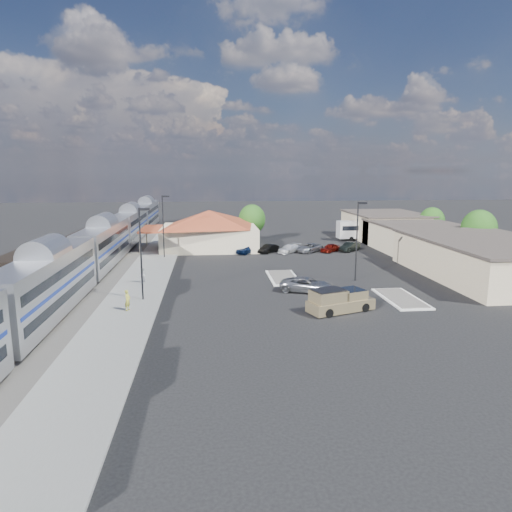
{
  "coord_description": "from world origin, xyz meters",
  "views": [
    {
      "loc": [
        -4.55,
        -49.31,
        12.36
      ],
      "look_at": [
        0.75,
        1.56,
        2.8
      ],
      "focal_mm": 32.0,
      "sensor_mm": 36.0,
      "label": 1
    }
  ],
  "objects": [
    {
      "name": "coach_bus",
      "position": [
        24.0,
        30.33,
        2.0
      ],
      "size": [
        10.9,
        2.65,
        3.48
      ],
      "rotation": [
        0.0,
        0.0,
        1.6
      ],
      "color": "white",
      "rests_on": "ground"
    },
    {
      "name": "parked_car_c",
      "position": [
        7.67,
        18.63,
        0.64
      ],
      "size": [
        4.43,
        4.4,
        1.29
      ],
      "primitive_type": "imported",
      "rotation": [
        0.0,
        0.0,
        -0.79
      ],
      "color": "white",
      "rests_on": "ground"
    },
    {
      "name": "ground",
      "position": [
        0.0,
        0.0,
        0.0
      ],
      "size": [
        280.0,
        280.0,
        0.0
      ],
      "primitive_type": "plane",
      "color": "black",
      "rests_on": "ground"
    },
    {
      "name": "parked_car_a",
      "position": [
        1.27,
        18.63,
        0.71
      ],
      "size": [
        4.19,
        4.06,
        1.42
      ],
      "primitive_type": "imported",
      "rotation": [
        0.0,
        0.0,
        -0.82
      ],
      "color": "#0D1E43",
      "rests_on": "ground"
    },
    {
      "name": "person_b",
      "position": [
        -11.99,
        0.8,
        1.07
      ],
      "size": [
        0.81,
        0.96,
        1.77
      ],
      "primitive_type": "imported",
      "rotation": [
        0.0,
        0.0,
        -1.74
      ],
      "color": "silver",
      "rests_on": "platform"
    },
    {
      "name": "pickup_truck",
      "position": [
        7.01,
        -11.17,
        0.99
      ],
      "size": [
        6.42,
        4.09,
        2.09
      ],
      "rotation": [
        0.0,
        0.0,
        1.91
      ],
      "color": "tan",
      "rests_on": "ground"
    },
    {
      "name": "platform",
      "position": [
        -12.0,
        6.0,
        0.09
      ],
      "size": [
        5.5,
        92.0,
        0.18
      ],
      "primitive_type": "cube",
      "color": "gray",
      "rests_on": "ground"
    },
    {
      "name": "lamp_plat_s",
      "position": [
        -10.9,
        -6.0,
        5.34
      ],
      "size": [
        1.08,
        0.25,
        9.0
      ],
      "color": "black",
      "rests_on": "ground"
    },
    {
      "name": "buildings_east",
      "position": [
        28.0,
        14.28,
        2.27
      ],
      "size": [
        14.4,
        51.4,
        4.8
      ],
      "color": "#C6B28C",
      "rests_on": "ground"
    },
    {
      "name": "suv",
      "position": [
        5.42,
        -4.28,
        0.76
      ],
      "size": [
        6.04,
        4.49,
        1.52
      ],
      "primitive_type": "imported",
      "rotation": [
        0.0,
        0.0,
        1.16
      ],
      "color": "#999CA1",
      "rests_on": "ground"
    },
    {
      "name": "tree_depot",
      "position": [
        3.0,
        30.0,
        4.02
      ],
      "size": [
        4.71,
        4.71,
        6.63
      ],
      "color": "#382314",
      "rests_on": "ground"
    },
    {
      "name": "station_depot",
      "position": [
        -4.56,
        24.0,
        3.13
      ],
      "size": [
        18.35,
        12.24,
        6.2
      ],
      "color": "#C5B390",
      "rests_on": "ground"
    },
    {
      "name": "parked_car_f",
      "position": [
        17.27,
        18.93,
        0.71
      ],
      "size": [
        4.14,
        4.04,
        1.41
      ],
      "primitive_type": "imported",
      "rotation": [
        0.0,
        0.0,
        -0.81
      ],
      "color": "black",
      "rests_on": "ground"
    },
    {
      "name": "tree_east_b",
      "position": [
        34.0,
        12.0,
        4.22
      ],
      "size": [
        4.94,
        4.94,
        6.96
      ],
      "color": "#382314",
      "rests_on": "ground"
    },
    {
      "name": "freight_cars",
      "position": [
        -24.0,
        1.28,
        1.93
      ],
      "size": [
        2.8,
        46.0,
        4.0
      ],
      "color": "black",
      "rests_on": "ground"
    },
    {
      "name": "railbed",
      "position": [
        -21.0,
        8.0,
        0.06
      ],
      "size": [
        16.0,
        100.0,
        0.12
      ],
      "primitive_type": "cube",
      "color": "#4C4944",
      "rests_on": "ground"
    },
    {
      "name": "tree_east_c",
      "position": [
        34.0,
        26.0,
        3.76
      ],
      "size": [
        4.41,
        4.41,
        6.21
      ],
      "color": "#382314",
      "rests_on": "ground"
    },
    {
      "name": "parked_car_b",
      "position": [
        4.47,
        18.93,
        0.65
      ],
      "size": [
        3.73,
        3.76,
        1.29
      ],
      "primitive_type": "imported",
      "rotation": [
        0.0,
        0.0,
        -0.78
      ],
      "color": "black",
      "rests_on": "ground"
    },
    {
      "name": "person_a",
      "position": [
        -11.84,
        -9.44,
        1.11
      ],
      "size": [
        0.66,
        0.79,
        1.86
      ],
      "primitive_type": "imported",
      "rotation": [
        0.0,
        0.0,
        1.2
      ],
      "color": "#E0DA46",
      "rests_on": "platform"
    },
    {
      "name": "lamp_plat_n",
      "position": [
        -10.9,
        16.0,
        5.34
      ],
      "size": [
        1.08,
        0.25,
        9.0
      ],
      "color": "black",
      "rests_on": "ground"
    },
    {
      "name": "traffic_island_south",
      "position": [
        4.0,
        2.0,
        0.1
      ],
      "size": [
        3.3,
        7.5,
        0.21
      ],
      "color": "silver",
      "rests_on": "ground"
    },
    {
      "name": "parked_car_e",
      "position": [
        14.07,
        18.63,
        0.65
      ],
      "size": [
        3.82,
        3.74,
        1.3
      ],
      "primitive_type": "imported",
      "rotation": [
        0.0,
        0.0,
        -0.81
      ],
      "color": "maroon",
      "rests_on": "ground"
    },
    {
      "name": "passenger_train",
      "position": [
        -18.0,
        10.11,
        2.87
      ],
      "size": [
        3.0,
        104.0,
        5.55
      ],
      "color": "silver",
      "rests_on": "ground"
    },
    {
      "name": "traffic_island_north",
      "position": [
        14.0,
        -8.0,
        0.1
      ],
      "size": [
        3.3,
        7.5,
        0.21
      ],
      "color": "silver",
      "rests_on": "ground"
    },
    {
      "name": "parked_car_d",
      "position": [
        10.87,
        18.93,
        0.68
      ],
      "size": [
        5.16,
        4.92,
        1.36
      ],
      "primitive_type": "imported",
      "rotation": [
        0.0,
        0.0,
        -0.85
      ],
      "color": "gray",
      "rests_on": "ground"
    },
    {
      "name": "lamp_lot",
      "position": [
        12.1,
        0.0,
        5.34
      ],
      "size": [
        1.08,
        0.25,
        9.0
      ],
      "color": "black",
      "rests_on": "ground"
    }
  ]
}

